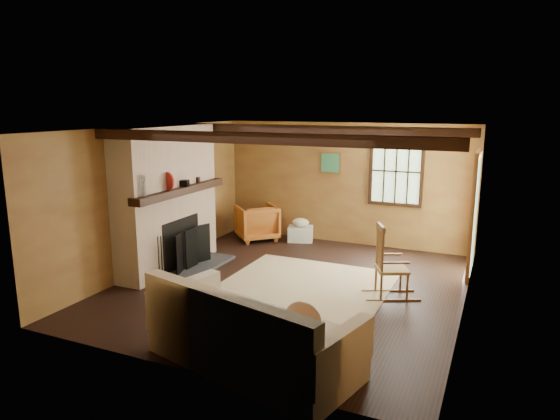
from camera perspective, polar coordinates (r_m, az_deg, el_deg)
The scene contains 10 objects.
ground at distance 7.78m, azimuth 1.22°, elevation -8.65°, with size 5.50×5.50×0.00m, color black.
room_envelope at distance 7.52m, azimuth 3.59°, elevation 3.50°, with size 5.02×5.52×2.44m.
fireplace at distance 8.55m, azimuth -12.62°, elevation 0.66°, with size 1.02×2.30×2.40m.
rug at distance 7.53m, azimuth 2.04°, elevation -9.34°, with size 2.50×3.00×0.01m, color tan.
rocking_chair at distance 7.39m, azimuth 12.37°, elevation -6.30°, with size 0.88×0.70×1.09m.
sofa at distance 5.42m, azimuth -3.48°, elevation -14.40°, with size 2.49×1.56×0.93m.
firewood_pile at distance 10.72m, azimuth -2.19°, elevation -2.23°, with size 0.62×0.11×0.22m.
laundry_basket at distance 10.20m, azimuth 2.36°, elevation -2.74°, with size 0.50×0.38×0.30m, color white.
basket_pillow at distance 10.14m, azimuth 2.37°, elevation -1.44°, with size 0.35×0.28×0.18m, color silver.
armchair at distance 10.28m, azimuth -2.65°, elevation -1.42°, with size 0.77×0.79×0.72m, color #BF6026.
Camera 1 is at (2.83, -6.71, 2.74)m, focal length 32.00 mm.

